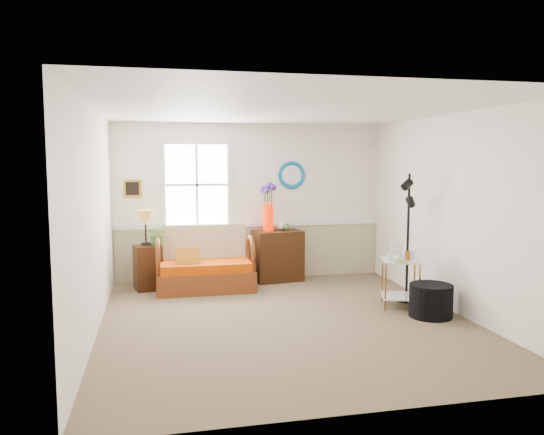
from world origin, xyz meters
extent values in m
cube|color=brown|center=(0.00, 0.00, 0.00)|extent=(4.50, 5.00, 0.01)
cube|color=white|center=(0.00, 0.00, 2.60)|extent=(4.50, 5.00, 0.01)
cube|color=white|center=(0.00, 2.50, 1.30)|extent=(4.50, 0.01, 2.60)
cube|color=white|center=(0.00, -2.50, 1.30)|extent=(4.50, 0.01, 2.60)
cube|color=white|center=(-2.25, 0.00, 1.30)|extent=(0.01, 5.00, 2.60)
cube|color=white|center=(2.25, 0.00, 1.30)|extent=(0.01, 5.00, 2.60)
cube|color=tan|center=(0.00, 2.48, 0.45)|extent=(4.46, 0.02, 0.90)
cube|color=white|center=(0.00, 2.47, 0.92)|extent=(4.46, 0.04, 0.06)
cube|color=#BA8E25|center=(-1.92, 2.48, 1.55)|extent=(0.28, 0.03, 0.28)
torus|color=#1184C0|center=(0.70, 2.48, 1.75)|extent=(0.47, 0.07, 0.47)
imported|color=#438033|center=(-1.54, 2.04, 0.83)|extent=(0.33, 0.36, 0.27)
cylinder|color=black|center=(1.85, -0.22, 0.21)|extent=(0.62, 0.62, 0.42)
camera|label=1|loc=(-1.55, -6.24, 1.97)|focal=35.00mm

